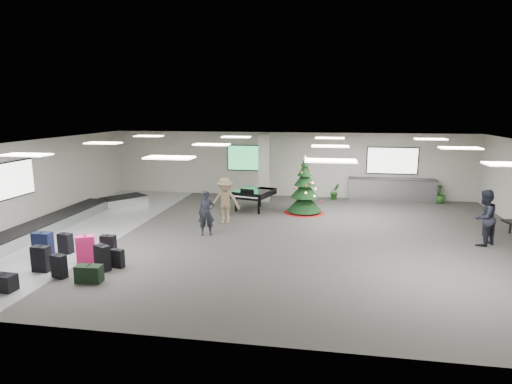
% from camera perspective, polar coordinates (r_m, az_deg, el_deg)
% --- Properties ---
extents(ground, '(18.00, 18.00, 0.00)m').
position_cam_1_polar(ground, '(14.97, 1.75, -5.83)').
color(ground, '#3A3935').
rests_on(ground, ground).
extents(room_envelope, '(18.02, 14.02, 3.21)m').
position_cam_1_polar(room_envelope, '(15.18, 0.71, 3.42)').
color(room_envelope, '#A3A095').
rests_on(room_envelope, ground).
extents(baggage_carousel, '(2.28, 9.71, 0.43)m').
position_cam_1_polar(baggage_carousel, '(17.64, -24.46, -3.51)').
color(baggage_carousel, silver).
rests_on(baggage_carousel, ground).
extents(service_counter, '(4.05, 0.65, 1.08)m').
position_cam_1_polar(service_counter, '(21.41, 17.62, 0.31)').
color(service_counter, silver).
rests_on(service_counter, ground).
extents(suitcase_0, '(0.45, 0.33, 0.64)m').
position_cam_1_polar(suitcase_0, '(12.43, -24.77, -8.97)').
color(suitcase_0, black).
rests_on(suitcase_0, ground).
extents(suitcase_1, '(0.51, 0.43, 0.73)m').
position_cam_1_polar(suitcase_1, '(12.52, -19.80, -8.24)').
color(suitcase_1, black).
rests_on(suitcase_1, ground).
extents(pink_suitcase, '(0.57, 0.47, 0.80)m').
position_cam_1_polar(pink_suitcase, '(13.28, -21.75, -7.09)').
color(pink_suitcase, '#F9206D').
rests_on(pink_suitcase, ground).
extents(suitcase_3, '(0.44, 0.25, 0.67)m').
position_cam_1_polar(suitcase_3, '(13.58, -19.08, -6.80)').
color(suitcase_3, black).
rests_on(suitcase_3, ground).
extents(navy_suitcase, '(0.53, 0.31, 0.84)m').
position_cam_1_polar(navy_suitcase, '(14.04, -26.52, -6.45)').
color(navy_suitcase, black).
rests_on(navy_suitcase, ground).
extents(suitcase_5, '(0.48, 0.28, 0.73)m').
position_cam_1_polar(suitcase_5, '(13.06, -26.72, -7.97)').
color(suitcase_5, black).
rests_on(suitcase_5, ground).
extents(green_duffel, '(0.67, 0.37, 0.46)m').
position_cam_1_polar(green_duffel, '(11.87, -21.37, -10.11)').
color(green_duffel, black).
rests_on(green_duffel, ground).
extents(suitcase_7, '(0.39, 0.26, 0.54)m').
position_cam_1_polar(suitcase_7, '(12.61, -17.98, -8.42)').
color(suitcase_7, black).
rests_on(suitcase_7, ground).
extents(suitcase_8, '(0.46, 0.32, 0.64)m').
position_cam_1_polar(suitcase_8, '(14.35, -24.06, -6.27)').
color(suitcase_8, black).
rests_on(suitcase_8, ground).
extents(black_duffel, '(0.65, 0.39, 0.44)m').
position_cam_1_polar(black_duffel, '(12.23, -30.69, -10.35)').
color(black_duffel, black).
rests_on(black_duffel, ground).
extents(christmas_tree, '(1.73, 1.73, 2.47)m').
position_cam_1_polar(christmas_tree, '(18.11, 6.49, -0.16)').
color(christmas_tree, maroon).
rests_on(christmas_tree, ground).
extents(grand_piano, '(1.82, 2.11, 1.03)m').
position_cam_1_polar(grand_piano, '(18.54, -0.38, -0.19)').
color(grand_piano, black).
rests_on(grand_piano, ground).
extents(traveler_a, '(0.67, 0.54, 1.58)m').
position_cam_1_polar(traveler_a, '(14.94, -6.63, -2.80)').
color(traveler_a, black).
rests_on(traveler_a, ground).
extents(traveler_b, '(1.14, 0.66, 1.76)m').
position_cam_1_polar(traveler_b, '(16.41, -4.15, -1.17)').
color(traveler_b, '#7D6A4D').
rests_on(traveler_b, ground).
extents(traveler_bench, '(1.12, 1.11, 1.82)m').
position_cam_1_polar(traveler_bench, '(15.55, 28.13, -3.04)').
color(traveler_bench, black).
rests_on(traveler_bench, ground).
extents(potted_plant_left, '(0.55, 0.52, 0.79)m').
position_cam_1_polar(potted_plant_left, '(21.05, 10.47, 0.05)').
color(potted_plant_left, '#143D13').
rests_on(potted_plant_left, ground).
extents(potted_plant_right, '(0.57, 0.57, 0.90)m').
position_cam_1_polar(potted_plant_right, '(21.70, 23.34, -0.21)').
color(potted_plant_right, '#143D13').
rests_on(potted_plant_right, ground).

